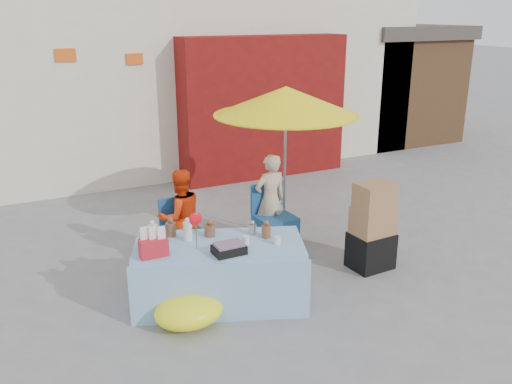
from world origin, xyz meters
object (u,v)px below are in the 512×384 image
vendor_beige (270,200)px  umbrella (286,102)px  chair_left (185,247)px  chair_right (275,230)px  market_table (219,272)px  box_stack (372,229)px  vendor_orange (180,217)px

vendor_beige → umbrella: (0.30, 0.15, 1.26)m
chair_left → chair_right: same height
market_table → chair_right: size_ratio=2.35×
chair_right → umbrella: bearing=39.6°
market_table → chair_left: (-0.03, 0.99, -0.10)m
market_table → chair_right: (1.22, 0.99, -0.10)m
box_stack → chair_right: bearing=126.2°
chair_right → vendor_beige: size_ratio=0.68×
umbrella → box_stack: (0.47, -1.34, -1.39)m
umbrella → vendor_beige: bearing=-153.4°
chair_left → umbrella: (1.55, 0.28, 1.64)m
chair_left → vendor_orange: size_ratio=0.70×
market_table → umbrella: bearing=61.4°
chair_left → market_table: bearing=-91.8°
chair_left → umbrella: 2.27m
market_table → chair_left: bearing=113.3°
vendor_beige → chair_left: bearing=2.3°
chair_right → vendor_beige: vendor_beige is taller
vendor_beige → box_stack: vendor_beige is taller
vendor_orange → box_stack: size_ratio=1.11×
market_table → chair_left: market_table is taller
chair_right → box_stack: bearing=-57.6°
vendor_orange → vendor_beige: (1.25, 0.00, 0.02)m
box_stack → vendor_orange: bearing=149.6°
market_table → vendor_beige: size_ratio=1.59×
market_table → umbrella: (1.52, 1.28, 1.53)m
market_table → box_stack: bearing=19.6°
vendor_beige → chair_right: bearing=85.8°
umbrella → box_stack: umbrella is taller
vendor_orange → box_stack: (2.02, -1.19, -0.10)m
box_stack → vendor_beige: bearing=122.9°
market_table → box_stack: (1.98, -0.06, 0.15)m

